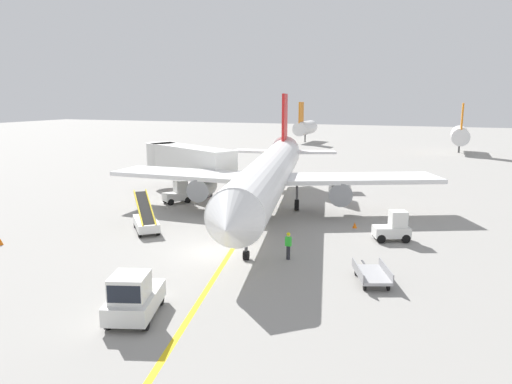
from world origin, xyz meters
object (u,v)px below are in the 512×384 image
pushback_tug (134,297)px  baggage_tug_near_wing (178,193)px  jet_bridge (183,158)px  baggage_cart_loaded (372,274)px  airliner (270,174)px  belt_loader_forward_hold (146,221)px  baggage_tug_by_cargo_door (394,228)px  safety_cone_nose_right (0,242)px  ground_crew_marshaller (288,245)px  safety_cone_nose_left (355,225)px

pushback_tug → baggage_tug_near_wing: size_ratio=1.48×
jet_bridge → baggage_cart_loaded: size_ratio=3.31×
airliner → belt_loader_forward_hold: bearing=-128.0°
baggage_tug_by_cargo_door → belt_loader_forward_hold: bearing=-166.7°
jet_bridge → safety_cone_nose_right: 20.88m
baggage_tug_by_cargo_door → baggage_cart_loaded: (-0.31, -8.29, -0.46)m
pushback_tug → belt_loader_forward_hold: (-7.70, 12.35, -0.22)m
airliner → baggage_tug_near_wing: 9.69m
pushback_tug → belt_loader_forward_hold: 14.55m
airliner → ground_crew_marshaller: bearing=-64.9°
airliner → jet_bridge: airliner is taller
safety_cone_nose_left → belt_loader_forward_hold: bearing=-155.7°
airliner → safety_cone_nose_right: 20.56m
safety_cone_nose_left → safety_cone_nose_right: bearing=-149.0°
baggage_cart_loaded → jet_bridge: bearing=139.9°
safety_cone_nose_right → safety_cone_nose_left: bearing=31.0°
jet_bridge → baggage_cart_loaded: 28.57m
belt_loader_forward_hold → baggage_cart_loaded: 17.45m
jet_bridge → pushback_tug: size_ratio=3.13×
belt_loader_forward_hold → ground_crew_marshaller: (11.68, -2.26, 0.13)m
baggage_tug_near_wing → safety_cone_nose_right: 16.29m
pushback_tug → baggage_tug_near_wing: (-10.38, 21.58, -0.07)m
airliner → belt_loader_forward_hold: (-6.65, -8.50, -2.64)m
pushback_tug → ground_crew_marshaller: 10.84m
jet_bridge → safety_cone_nose_left: bearing=-21.9°
baggage_tug_near_wing → safety_cone_nose_left: bearing=-9.5°
baggage_tug_near_wing → belt_loader_forward_hold: bearing=-73.8°
baggage_tug_near_wing → pushback_tug: bearing=-64.3°
safety_cone_nose_left → jet_bridge: bearing=158.1°
pushback_tug → baggage_cart_loaded: 12.30m
pushback_tug → safety_cone_nose_right: bearing=158.2°
jet_bridge → pushback_tug: 29.32m
safety_cone_nose_right → jet_bridge: bearing=83.5°
jet_bridge → baggage_tug_by_cargo_door: 24.35m
airliner → jet_bridge: 12.74m
baggage_tug_near_wing → belt_loader_forward_hold: belt_loader_forward_hold is taller
airliner → pushback_tug: (1.05, -20.84, -2.42)m
baggage_tug_near_wing → ground_crew_marshaller: 18.40m
baggage_tug_by_cargo_door → baggage_tug_near_wing: bearing=165.4°
safety_cone_nose_left → safety_cone_nose_right: same height
jet_bridge → baggage_cart_loaded: bearing=-40.1°
belt_loader_forward_hold → safety_cone_nose_right: (-7.13, -6.43, -0.56)m
airliner → jet_bridge: bearing=154.1°
pushback_tug → baggage_tug_by_cargo_door: pushback_tug is taller
pushback_tug → safety_cone_nose_right: 15.98m
ground_crew_marshaller → safety_cone_nose_left: (2.53, 8.68, -0.69)m
belt_loader_forward_hold → baggage_tug_near_wing: bearing=106.2°
baggage_tug_by_cargo_door → baggage_cart_loaded: 8.31m
baggage_tug_by_cargo_door → belt_loader_forward_hold: 17.71m
airliner → safety_cone_nose_left: airliner is taller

